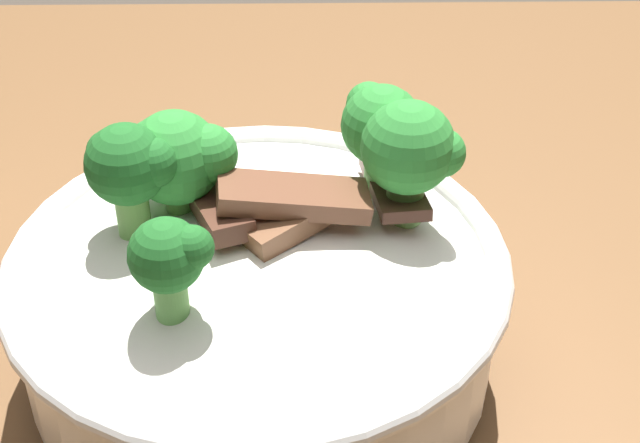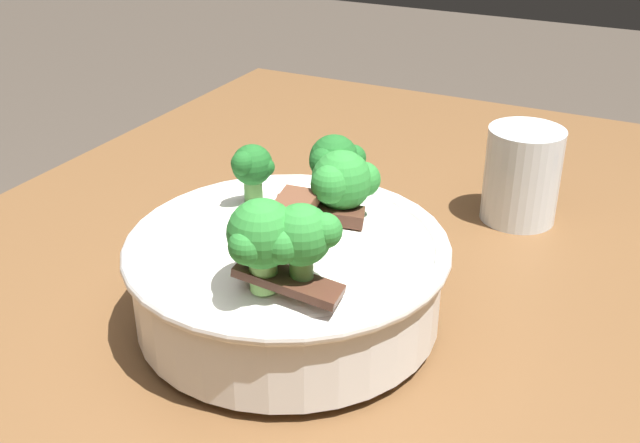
{
  "view_description": "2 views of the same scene",
  "coord_description": "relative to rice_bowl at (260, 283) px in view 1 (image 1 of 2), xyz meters",
  "views": [
    {
      "loc": [
        -0.17,
        -0.39,
        1.16
      ],
      "look_at": [
        -0.16,
        -0.03,
        0.89
      ],
      "focal_mm": 53.92,
      "sensor_mm": 36.0,
      "label": 1
    },
    {
      "loc": [
        0.24,
        0.2,
        1.15
      ],
      "look_at": [
        -0.24,
        -0.04,
        0.88
      ],
      "focal_mm": 43.25,
      "sensor_mm": 36.0,
      "label": 2
    }
  ],
  "objects": [
    {
      "name": "dining_table",
      "position": [
        0.19,
        0.04,
        -0.14
      ],
      "size": [
        1.55,
        0.83,
        0.81
      ],
      "color": "brown",
      "rests_on": "ground"
    },
    {
      "name": "rice_bowl",
      "position": [
        0.0,
        0.0,
        0.0
      ],
      "size": [
        0.24,
        0.24,
        0.14
      ],
      "color": "white",
      "rests_on": "dining_table"
    }
  ]
}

